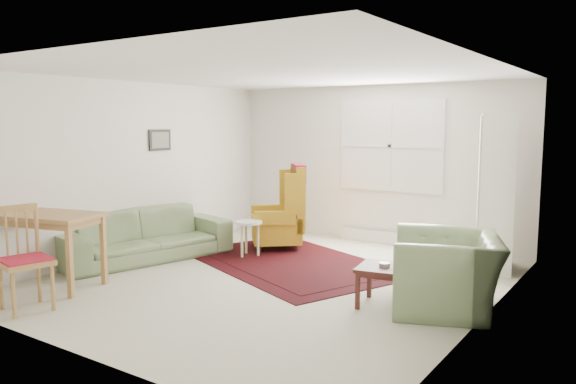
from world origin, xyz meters
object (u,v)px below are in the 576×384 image
Objects in this scene: sofa at (144,226)px; cabinet at (496,193)px; desk_chair at (25,259)px; coffee_table at (384,286)px; desk at (43,249)px; wingback_chair at (276,206)px; armchair at (447,264)px; stool at (249,239)px.

sofa is 4.76m from cabinet.
sofa is 2.23× the size of desk_chair.
cabinet is at bearing 75.44° from coffee_table.
sofa is 1.54m from desk.
wingback_chair is at bearing 147.62° from coffee_table.
cabinet is 1.48× the size of desk.
armchair reaches higher than desk.
desk is (-3.64, -1.55, 0.22)m from coffee_table.
coffee_table is at bearing 16.33° from wingback_chair.
cabinet is at bearing 158.76° from armchair.
desk_chair is (-3.53, -2.46, 0.07)m from armchair.
coffee_table is at bearing -20.26° from stool.
stool reaches higher than coffee_table.
stool is at bearing -34.65° from sofa.
stool is 3.15m from desk_chair.
coffee_table is at bearing -74.92° from sofa.
stool is at bearing -43.18° from wingback_chair.
armchair reaches higher than stool.
cabinet reaches higher than armchair.
wingback_chair reaches higher than stool.
wingback_chair is at bearing 5.47° from desk_chair.
stool is at bearing 159.74° from coffee_table.
desk is at bearing -154.55° from cabinet.
armchair is (4.20, 0.30, -0.01)m from sofa.
stool is (-0.02, -0.66, -0.39)m from wingback_chair.
armchair is at bearing -11.89° from stool.
desk_chair reaches higher than stool.
wingback_chair is 2.48× the size of stool.
armchair is at bearing 25.65° from wingback_chair.
desk_chair is at bearing -98.12° from stool.
coffee_table is at bearing 23.12° from desk.
desk_chair is at bearing -145.23° from cabinet.
stool is (-3.09, 0.65, -0.20)m from armchair.
armchair is at bearing 26.60° from coffee_table.
armchair is 3.16m from stool.
cabinet is at bearing 59.41° from wingback_chair.
wingback_chair is at bearing -134.31° from armchair.
desk_chair is at bearing -143.80° from coffee_table.
armchair is at bearing 23.60° from desk.
stool is (-2.53, 0.93, 0.05)m from coffee_table.
armchair is 2.28× the size of coffee_table.
cabinet is 5.64m from desk.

